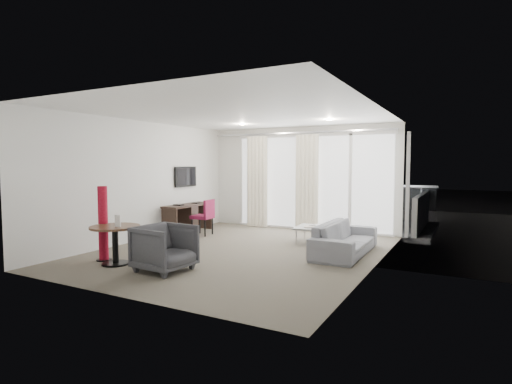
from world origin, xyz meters
The scene contains 28 objects.
floor centered at (0.00, 0.00, 0.00)m, with size 5.00×6.00×0.00m, color #5D5649.
ceiling centered at (0.00, 0.00, 2.60)m, with size 5.00×6.00×0.00m, color white.
wall_left centered at (-2.50, 0.00, 1.30)m, with size 0.00×6.00×2.60m, color silver.
wall_right centered at (2.50, 0.00, 1.30)m, with size 0.00×6.00×2.60m, color silver.
wall_front centered at (0.00, -3.00, 1.30)m, with size 5.00×0.00×2.60m, color silver.
window_panel centered at (0.30, 2.98, 1.20)m, with size 4.00×0.02×2.38m, color white, non-canonical shape.
window_frame centered at (0.30, 2.97, 1.20)m, with size 4.10×0.06×2.44m, color white, non-canonical shape.
curtain_left centered at (-1.15, 2.82, 1.20)m, with size 0.60×0.20×2.38m, color white, non-canonical shape.
curtain_right centered at (0.25, 2.82, 1.20)m, with size 0.60×0.20×2.38m, color white, non-canonical shape.
curtain_track centered at (0.00, 2.82, 2.45)m, with size 4.80×0.04×0.04m, color #B2B2B7, non-canonical shape.
downlight_a centered at (-0.90, 1.60, 2.59)m, with size 0.12×0.12×0.02m, color #FFE0B2.
downlight_b centered at (1.20, 1.60, 2.59)m, with size 0.12×0.12×0.02m, color #FFE0B2.
desk centered at (-2.21, 1.21, 0.34)m, with size 0.46×1.46×0.69m, color black, non-canonical shape.
tv centered at (-2.46, 1.45, 1.35)m, with size 0.05×0.80×0.50m, color black, non-canonical shape.
desk_chair centered at (-1.69, 1.09, 0.42)m, with size 0.46×0.43×0.84m, color maroon, non-canonical shape.
round_table centered at (-1.33, -1.86, 0.32)m, with size 0.81×0.81×0.65m, color #4A2F1D, non-canonical shape.
menu_card centered at (-1.22, -1.90, 0.72)m, with size 0.11×0.02×0.20m, color white, non-canonical shape.
red_lamp centered at (-1.73, -1.75, 0.64)m, with size 0.26×0.26×1.29m, color maroon.
tub_armchair centered at (-0.34, -1.78, 0.36)m, with size 0.78×0.80×0.73m, color #36363B.
coffee_table centered at (0.97, 1.43, 0.17)m, with size 0.76×0.76×0.34m, color gray, non-canonical shape.
remote centered at (0.89, 1.47, 0.36)m, with size 0.05×0.16×0.02m, color black, non-canonical shape.
magazine centered at (0.91, 1.35, 0.36)m, with size 0.21×0.26×0.01m, color gray, non-canonical shape.
sofa centered at (1.81, 0.71, 0.29)m, with size 1.99×0.78×0.58m, color slate.
terrace_slab centered at (0.30, 4.50, -0.06)m, with size 5.60×3.00×0.12m, color #4D4D50.
rattan_chair_a centered at (0.60, 4.34, 0.46)m, with size 0.63×0.63×0.92m, color brown, non-canonical shape.
rattan_chair_b centered at (1.74, 4.08, 0.43)m, with size 0.58×0.58×0.85m, color brown, non-canonical shape.
rattan_table centered at (1.86, 3.73, 0.24)m, with size 0.48×0.48×0.48m, color brown, non-canonical shape.
balustrade centered at (0.30, 5.95, 0.50)m, with size 5.50×0.06×1.05m, color #B2B2B7, non-canonical shape.
Camera 1 is at (3.80, -6.52, 1.66)m, focal length 28.00 mm.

